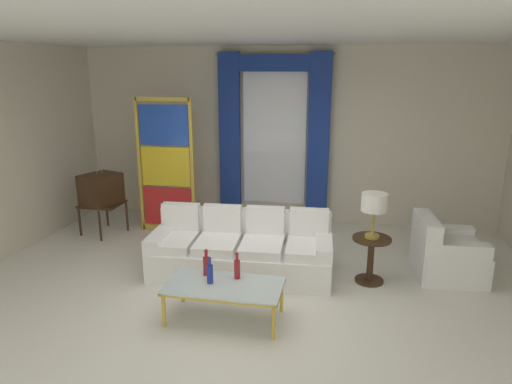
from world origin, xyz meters
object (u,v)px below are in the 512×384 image
(bottle_blue_decanter, at_px, (206,265))
(vintage_tv, at_px, (101,190))
(bottle_crystal_tall, at_px, (210,273))
(coffee_table, at_px, (224,288))
(table_lamp_brass, at_px, (374,204))
(round_side_table, at_px, (371,256))
(stained_glass_divider, at_px, (166,169))
(peacock_figurine, at_px, (182,229))
(bottle_amber_squat, at_px, (237,268))
(armchair_white, at_px, (444,255))
(couch_white_long, at_px, (242,250))

(bottle_blue_decanter, height_order, vintage_tv, vintage_tv)
(bottle_blue_decanter, bearing_deg, bottle_crystal_tall, -62.39)
(coffee_table, xyz_separation_m, vintage_tv, (-2.66, 2.19, 0.35))
(table_lamp_brass, bearing_deg, round_side_table, -90.00)
(coffee_table, bearing_deg, stained_glass_divider, 123.44)
(vintage_tv, distance_m, round_side_table, 4.34)
(peacock_figurine, bearing_deg, table_lamp_brass, -16.24)
(bottle_amber_squat, height_order, round_side_table, bottle_amber_squat)
(bottle_crystal_tall, bearing_deg, stained_glass_divider, 120.93)
(coffee_table, height_order, bottle_crystal_tall, bottle_crystal_tall)
(bottle_amber_squat, bearing_deg, stained_glass_divider, 126.98)
(vintage_tv, height_order, round_side_table, vintage_tv)
(bottle_amber_squat, xyz_separation_m, round_side_table, (1.47, 1.07, -0.18))
(coffee_table, height_order, vintage_tv, vintage_tv)
(bottle_blue_decanter, bearing_deg, table_lamp_brass, 29.98)
(coffee_table, bearing_deg, table_lamp_brass, 38.37)
(vintage_tv, distance_m, peacock_figurine, 1.50)
(vintage_tv, bearing_deg, stained_glass_divider, 16.63)
(round_side_table, height_order, table_lamp_brass, table_lamp_brass)
(bottle_blue_decanter, distance_m, vintage_tv, 3.13)
(bottle_blue_decanter, relative_size, armchair_white, 0.35)
(stained_glass_divider, bearing_deg, bottle_crystal_tall, -59.07)
(bottle_amber_squat, bearing_deg, bottle_crystal_tall, -146.51)
(bottle_blue_decanter, bearing_deg, bottle_amber_squat, -2.84)
(bottle_blue_decanter, bearing_deg, round_side_table, 29.98)
(armchair_white, distance_m, stained_glass_divider, 4.32)
(bottle_crystal_tall, xyz_separation_m, stained_glass_divider, (-1.49, 2.49, 0.53))
(bottle_amber_squat, bearing_deg, armchair_white, 30.58)
(peacock_figurine, bearing_deg, armchair_white, -7.04)
(bottle_amber_squat, bearing_deg, table_lamp_brass, 36.06)
(armchair_white, bearing_deg, coffee_table, -147.53)
(armchair_white, xyz_separation_m, stained_glass_divider, (-4.16, 0.90, 0.77))
(armchair_white, xyz_separation_m, peacock_figurine, (-3.76, 0.46, -0.07))
(couch_white_long, bearing_deg, table_lamp_brass, 1.05)
(vintage_tv, bearing_deg, bottle_crystal_tall, -41.21)
(couch_white_long, relative_size, peacock_figurine, 3.98)
(bottle_crystal_tall, distance_m, bottle_amber_squat, 0.31)
(coffee_table, bearing_deg, bottle_crystal_tall, 178.54)
(armchair_white, distance_m, table_lamp_brass, 1.25)
(armchair_white, height_order, round_side_table, armchair_white)
(round_side_table, bearing_deg, coffee_table, -141.63)
(bottle_blue_decanter, xyz_separation_m, round_side_table, (1.82, 1.05, -0.18))
(couch_white_long, xyz_separation_m, round_side_table, (1.66, 0.03, 0.05))
(peacock_figurine, height_order, table_lamp_brass, table_lamp_brass)
(bottle_amber_squat, bearing_deg, round_side_table, 36.06)
(table_lamp_brass, bearing_deg, armchair_white, 20.69)
(armchair_white, bearing_deg, couch_white_long, -171.55)
(bottle_blue_decanter, height_order, stained_glass_divider, stained_glass_divider)
(coffee_table, height_order, peacock_figurine, peacock_figurine)
(round_side_table, bearing_deg, bottle_crystal_tall, -144.32)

